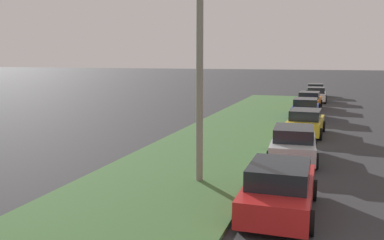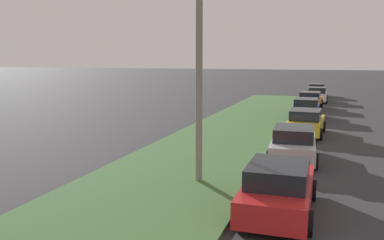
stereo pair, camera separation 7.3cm
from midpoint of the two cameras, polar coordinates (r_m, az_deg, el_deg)
grass_median at (r=18.48m, az=1.15°, el=-4.87°), size 60.00×6.00×0.12m
parked_car_red at (r=12.05m, az=11.81°, el=-9.23°), size 4.32×2.05×1.47m
parked_car_silver at (r=18.24m, az=13.74°, el=-3.19°), size 4.40×2.21×1.47m
parked_car_yellow at (r=24.36m, az=15.34°, el=-0.32°), size 4.37×2.16×1.47m
parked_car_blue at (r=30.94m, az=15.34°, el=1.52°), size 4.32×2.06×1.47m
parked_car_orange at (r=37.07m, az=15.86°, el=2.63°), size 4.36×2.13×1.47m
parked_car_white at (r=42.99m, az=16.74°, el=3.38°), size 4.33×2.08×1.47m
parked_car_green at (r=48.80m, az=16.66°, el=3.96°), size 4.36×2.14×1.47m
streetlight at (r=13.84m, az=2.27°, el=8.68°), size 0.61×2.87×7.50m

